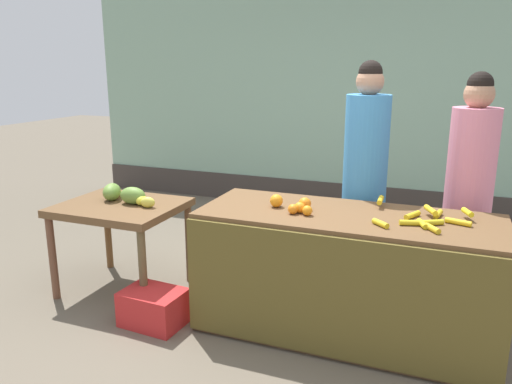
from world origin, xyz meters
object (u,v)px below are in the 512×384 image
(vendor_woman_blue_shirt, at_px, (364,182))
(vendor_woman_pink_shirt, at_px, (468,195))
(produce_crate, at_px, (154,307))
(produce_sack, at_px, (241,240))

(vendor_woman_blue_shirt, height_order, vendor_woman_pink_shirt, vendor_woman_blue_shirt)
(vendor_woman_pink_shirt, relative_size, produce_crate, 4.09)
(vendor_woman_blue_shirt, xyz_separation_m, produce_sack, (-1.12, 0.15, -0.68))
(vendor_woman_pink_shirt, bearing_deg, vendor_woman_blue_shirt, -176.39)
(vendor_woman_pink_shirt, height_order, produce_crate, vendor_woman_pink_shirt)
(vendor_woman_blue_shirt, xyz_separation_m, vendor_woman_pink_shirt, (0.76, 0.05, -0.04))
(produce_crate, height_order, produce_sack, produce_sack)
(produce_crate, bearing_deg, vendor_woman_pink_shirt, 27.99)
(produce_crate, distance_m, produce_sack, 1.22)
(vendor_woman_blue_shirt, relative_size, vendor_woman_pink_shirt, 1.04)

